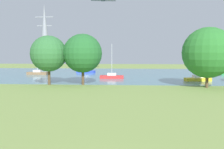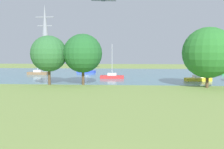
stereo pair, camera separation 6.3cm
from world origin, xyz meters
TOP-DOWN VIEW (x-y plane):
  - ground_plane at (0.00, 22.00)m, footprint 160.00×160.00m
  - water_surface at (0.00, 50.00)m, footprint 140.00×40.00m
  - sailboat_brown at (-20.46, 47.32)m, footprint 4.81×1.55m
  - sailboat_blue at (-9.73, 53.03)m, footprint 5.01×2.53m
  - sailboat_red at (-2.09, 39.90)m, footprint 4.80×1.51m
  - sailboat_yellow at (14.09, 36.43)m, footprint 4.99×2.34m
  - tree_east_far at (-11.74, 29.74)m, footprint 5.87×5.87m
  - tree_mid_shore at (-6.18, 30.03)m, footprint 6.32×6.32m
  - tree_east_near at (13.01, 27.97)m, footprint 7.56×7.56m
  - electricity_pylon at (-28.06, 75.01)m, footprint 6.40×4.40m

SIDE VIEW (x-z plane):
  - ground_plane at x=0.00m, z-range 0.00..0.00m
  - water_surface at x=0.00m, z-range 0.00..0.02m
  - sailboat_brown at x=-20.46m, z-range -2.49..3.39m
  - sailboat_blue at x=-9.73m, z-range -2.64..3.54m
  - sailboat_yellow at x=14.09m, z-range -2.82..3.74m
  - sailboat_red at x=-2.09m, z-range -3.04..3.96m
  - tree_east_far at x=-11.74m, z-range 1.07..9.10m
  - tree_mid_shore at x=-6.18m, z-range 0.98..9.29m
  - tree_east_near at x=13.01m, z-range 0.73..9.77m
  - electricity_pylon at x=-28.06m, z-range 0.01..22.08m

